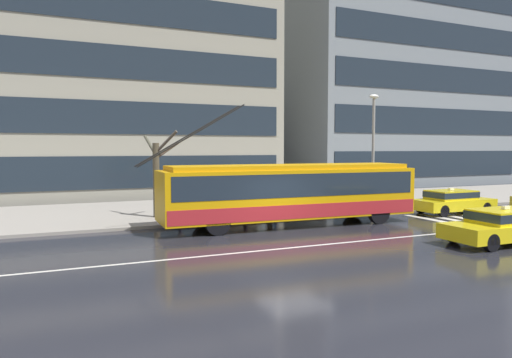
{
  "coord_description": "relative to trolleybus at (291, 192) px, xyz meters",
  "views": [
    {
      "loc": [
        -8.27,
        -15.51,
        3.53
      ],
      "look_at": [
        0.03,
        3.73,
        2.12
      ],
      "focal_mm": 32.34,
      "sensor_mm": 36.0,
      "label": 1
    }
  ],
  "objects": [
    {
      "name": "ground_plane",
      "position": [
        -1.47,
        -3.03,
        -1.54
      ],
      "size": [
        160.0,
        160.0,
        0.0
      ],
      "primitive_type": "plane",
      "color": "#24252C"
    },
    {
      "name": "sidewalk_slab",
      "position": [
        -1.47,
        6.6,
        -1.47
      ],
      "size": [
        80.0,
        10.0,
        0.14
      ],
      "primitive_type": "cube",
      "color": "gray",
      "rests_on": "ground_plane"
    },
    {
      "name": "crosswalk_stripe_edge_near",
      "position": [
        7.18,
        -1.72,
        -1.54
      ],
      "size": [
        0.44,
        4.4,
        0.01
      ],
      "primitive_type": "cube",
      "color": "beige",
      "rests_on": "ground_plane"
    },
    {
      "name": "crosswalk_stripe_inner_a",
      "position": [
        8.08,
        -1.72,
        -1.54
      ],
      "size": [
        0.44,
        4.4,
        0.01
      ],
      "primitive_type": "cube",
      "color": "beige",
      "rests_on": "ground_plane"
    },
    {
      "name": "crosswalk_stripe_center",
      "position": [
        8.98,
        -1.72,
        -1.54
      ],
      "size": [
        0.44,
        4.4,
        0.01
      ],
      "primitive_type": "cube",
      "color": "beige",
      "rests_on": "ground_plane"
    },
    {
      "name": "crosswalk_stripe_inner_b",
      "position": [
        9.88,
        -1.72,
        -1.54
      ],
      "size": [
        0.44,
        4.4,
        0.01
      ],
      "primitive_type": "cube",
      "color": "beige",
      "rests_on": "ground_plane"
    },
    {
      "name": "crosswalk_stripe_edge_far",
      "position": [
        10.78,
        -1.72,
        -1.54
      ],
      "size": [
        0.44,
        4.4,
        0.01
      ],
      "primitive_type": "cube",
      "color": "beige",
      "rests_on": "ground_plane"
    },
    {
      "name": "lane_centre_line",
      "position": [
        -1.47,
        -4.23,
        -1.54
      ],
      "size": [
        72.0,
        0.14,
        0.01
      ],
      "primitive_type": "cube",
      "color": "silver",
      "rests_on": "ground_plane"
    },
    {
      "name": "trolleybus",
      "position": [
        0.0,
        0.0,
        0.0
      ],
      "size": [
        12.87,
        2.9,
        5.4
      ],
      "color": "#DF9C09",
      "rests_on": "ground_plane"
    },
    {
      "name": "taxi_oncoming_far",
      "position": [
        5.36,
        -6.64,
        -0.84
      ],
      "size": [
        4.54,
        1.84,
        1.39
      ],
      "color": "yellow",
      "rests_on": "ground_plane"
    },
    {
      "name": "taxi_ahead_of_bus",
      "position": [
        9.79,
        -0.05,
        -0.84
      ],
      "size": [
        4.53,
        1.83,
        1.39
      ],
      "color": "yellow",
      "rests_on": "ground_plane"
    },
    {
      "name": "bus_shelter",
      "position": [
        -1.15,
        3.39,
        0.42
      ],
      "size": [
        3.65,
        1.58,
        2.45
      ],
      "color": "gray",
      "rests_on": "sidewalk_slab"
    },
    {
      "name": "pedestrian_at_shelter",
      "position": [
        0.0,
        2.29,
        -0.41
      ],
      "size": [
        0.48,
        0.48,
        1.66
      ],
      "color": "#4F5440",
      "rests_on": "sidewalk_slab"
    },
    {
      "name": "pedestrian_approaching_curb",
      "position": [
        1.3,
        4.25,
        0.17
      ],
      "size": [
        1.48,
        1.48,
        1.94
      ],
      "color": "navy",
      "rests_on": "sidewalk_slab"
    },
    {
      "name": "pedestrian_walking_past",
      "position": [
        -4.07,
        4.22,
        0.14
      ],
      "size": [
        1.04,
        1.04,
        1.92
      ],
      "color": "black",
      "rests_on": "sidewalk_slab"
    },
    {
      "name": "pedestrian_waiting_by_pole",
      "position": [
        -1.18,
        2.61,
        -0.42
      ],
      "size": [
        0.41,
        0.41,
        1.66
      ],
      "color": "black",
      "rests_on": "sidewalk_slab"
    },
    {
      "name": "street_lamp",
      "position": [
        6.6,
        2.67,
        2.4
      ],
      "size": [
        0.6,
        0.32,
        6.39
      ],
      "color": "gray",
      "rests_on": "sidewalk_slab"
    },
    {
      "name": "street_tree_bare",
      "position": [
        -5.25,
        4.11,
        0.76
      ],
      "size": [
        1.62,
        2.09,
        4.25
      ],
      "color": "brown",
      "rests_on": "sidewalk_slab"
    },
    {
      "name": "office_tower_corner_left",
      "position": [
        -4.91,
        20.1,
        12.91
      ],
      "size": [
        21.94,
        15.63,
        28.89
      ],
      "color": "gray",
      "rests_on": "ground_plane"
    },
    {
      "name": "office_tower_corner_right",
      "position": [
        21.4,
        20.71,
        8.33
      ],
      "size": [
        22.4,
        14.9,
        19.72
      ],
      "color": "gray",
      "rests_on": "ground_plane"
    }
  ]
}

